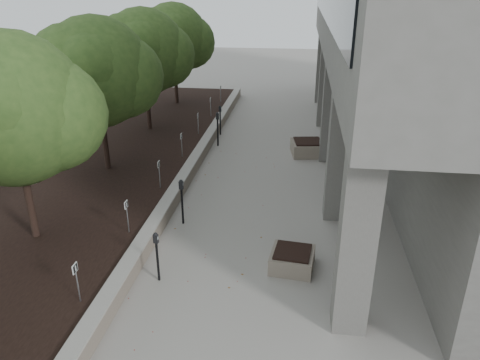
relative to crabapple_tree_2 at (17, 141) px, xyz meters
The scene contains 21 objects.
ground 6.46m from the crabapple_tree_2, 32.01° to the right, with size 90.00×90.00×0.00m, color gray.
retaining_wall 7.29m from the crabapple_tree_2, 63.63° to the left, with size 0.39×26.00×0.50m, color gray, non-canonical shape.
planting_bed 6.71m from the crabapple_tree_2, 96.65° to the left, with size 7.00×26.00×0.40m, color black.
crabapple_tree_2 is the anchor object (origin of this frame).
crabapple_tree_3 5.00m from the crabapple_tree_2, 90.00° to the left, with size 4.60×4.00×5.44m, color #2D4B1C, non-canonical shape.
crabapple_tree_4 10.00m from the crabapple_tree_2, 90.00° to the left, with size 4.60×4.00×5.44m, color #2D4B1C, non-canonical shape.
crabapple_tree_5 15.00m from the crabapple_tree_2, 90.00° to the left, with size 4.60×4.00×5.44m, color #2D4B1C, non-canonical shape.
parking_sign_2 4.16m from the crabapple_tree_2, 45.58° to the right, with size 0.04×0.22×0.96m, color black, non-canonical shape.
parking_sign_3 3.36m from the crabapple_tree_2, 11.53° to the left, with size 0.04×0.22×0.96m, color black, non-canonical shape.
parking_sign_4 4.82m from the crabapple_tree_2, 55.01° to the left, with size 0.04×0.22×0.96m, color black, non-canonical shape.
parking_sign_5 7.30m from the crabapple_tree_2, 69.35° to the left, with size 0.04×0.22×0.96m, color black, non-canonical shape.
parking_sign_6 10.06m from the crabapple_tree_2, 75.54° to the left, with size 0.04×0.22×0.96m, color black, non-canonical shape.
parking_sign_7 12.93m from the crabapple_tree_2, 78.91° to the left, with size 0.04×0.22×0.96m, color black, non-canonical shape.
parking_sign_8 15.85m from the crabapple_tree_2, 81.02° to the left, with size 0.04×0.22×0.96m, color black, non-canonical shape.
parking_meter_2 4.57m from the crabapple_tree_2, 14.97° to the right, with size 0.13×0.09×1.34m, color black, non-canonical shape.
parking_meter_3 4.73m from the crabapple_tree_2, 27.63° to the left, with size 0.14×0.10×1.45m, color black, non-canonical shape.
parking_meter_4 10.00m from the crabapple_tree_2, 69.41° to the left, with size 0.15×0.11×1.55m, color black, non-canonical shape.
parking_meter_5 11.45m from the crabapple_tree_2, 73.11° to the left, with size 0.14×0.10×1.43m, color black, non-canonical shape.
planter_front 7.53m from the crabapple_tree_2, ahead, with size 1.07×1.07×0.50m, color gray, non-canonical shape.
planter_back 11.61m from the crabapple_tree_2, 49.06° to the left, with size 1.31×1.31×0.61m, color gray, non-canonical shape.
berry_scatter 5.98m from the crabapple_tree_2, 23.05° to the left, with size 3.30×14.10×0.02m, color maroon, non-canonical shape.
Camera 1 is at (2.13, -7.02, 6.76)m, focal length 34.23 mm.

